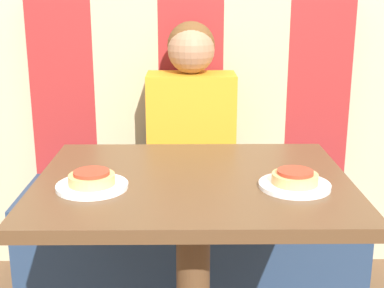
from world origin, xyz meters
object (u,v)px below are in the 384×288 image
person (191,109)px  plate_right (295,185)px  plate_left (92,186)px  pizza_right (295,177)px  pizza_left (92,178)px

person → plate_right: (0.27, -0.74, -0.05)m
plate_left → pizza_right: 0.54m
plate_right → pizza_left: pizza_left is taller
plate_right → pizza_left: size_ratio=1.56×
plate_left → plate_right: same height
person → pizza_left: size_ratio=5.45×
plate_left → pizza_left: size_ratio=1.56×
person → pizza_right: 0.79m
pizza_left → pizza_right: size_ratio=1.00×
plate_left → person: bearing=70.1°
plate_left → pizza_left: bearing=0.0°
plate_right → pizza_left: (-0.54, 0.00, 0.02)m
pizza_right → plate_right: bearing=0.0°
person → plate_right: 0.79m
person → pizza_left: person is taller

